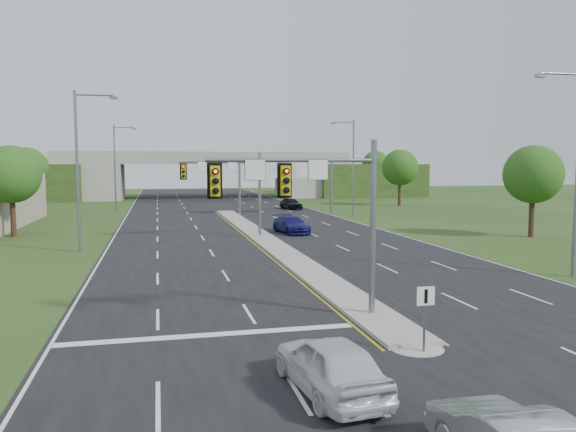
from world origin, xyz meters
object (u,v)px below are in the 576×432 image
(signal_mast_near, at_px, (318,199))
(car_far_c, at_px, (291,203))
(overpass, at_px, (205,178))
(car_white, at_px, (330,364))
(signal_mast_far, at_px, (232,180))
(keep_right_sign, at_px, (425,308))
(car_far_b, at_px, (291,224))
(sign_gantry, at_px, (285,171))

(signal_mast_near, relative_size, car_far_c, 1.55)
(overpass, distance_m, car_white, 86.89)
(signal_mast_far, height_order, overpass, overpass)
(car_far_c, bearing_deg, car_white, -111.93)
(signal_mast_far, bearing_deg, keep_right_sign, -85.61)
(car_white, relative_size, car_far_b, 0.89)
(signal_mast_near, relative_size, sign_gantry, 0.60)
(sign_gantry, distance_m, car_white, 52.93)
(signal_mast_far, height_order, car_far_c, signal_mast_far)
(overpass, distance_m, car_far_c, 29.47)
(signal_mast_far, height_order, car_white, signal_mast_far)
(signal_mast_near, distance_m, keep_right_sign, 5.94)
(signal_mast_near, xyz_separation_m, car_far_b, (5.42, 27.11, -3.97))
(car_white, bearing_deg, car_far_b, -108.57)
(sign_gantry, relative_size, car_far_c, 2.57)
(car_far_c, bearing_deg, sign_gantry, -118.16)
(signal_mast_near, xyz_separation_m, signal_mast_far, (0.00, 25.00, 0.00))
(signal_mast_near, bearing_deg, sign_gantry, 78.75)
(car_far_b, bearing_deg, sign_gantry, 70.43)
(signal_mast_far, distance_m, overpass, 55.13)
(car_far_c, bearing_deg, overpass, 98.56)
(sign_gantry, bearing_deg, car_white, -101.52)
(signal_mast_near, bearing_deg, overpass, 88.38)
(keep_right_sign, bearing_deg, overpass, 90.00)
(keep_right_sign, xyz_separation_m, car_far_b, (3.16, 31.56, -0.76))
(sign_gantry, bearing_deg, car_far_c, 71.36)
(overpass, bearing_deg, keep_right_sign, -90.00)
(keep_right_sign, relative_size, car_white, 0.48)
(car_white, bearing_deg, keep_right_sign, -156.71)
(overpass, height_order, car_white, overpass)
(signal_mast_far, xyz_separation_m, keep_right_sign, (2.26, -29.45, -3.21))
(signal_mast_far, distance_m, keep_right_sign, 29.71)
(keep_right_sign, bearing_deg, signal_mast_far, 94.39)
(signal_mast_near, relative_size, car_far_b, 1.38)
(car_white, height_order, car_far_b, car_white)
(signal_mast_near, distance_m, car_far_b, 27.93)
(sign_gantry, distance_m, car_far_b, 18.78)
(sign_gantry, height_order, car_far_c, sign_gantry)
(overpass, relative_size, car_far_b, 15.72)
(signal_mast_near, height_order, keep_right_sign, signal_mast_near)
(overpass, xyz_separation_m, car_far_c, (9.11, -27.89, -2.77))
(signal_mast_near, bearing_deg, car_white, -103.31)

